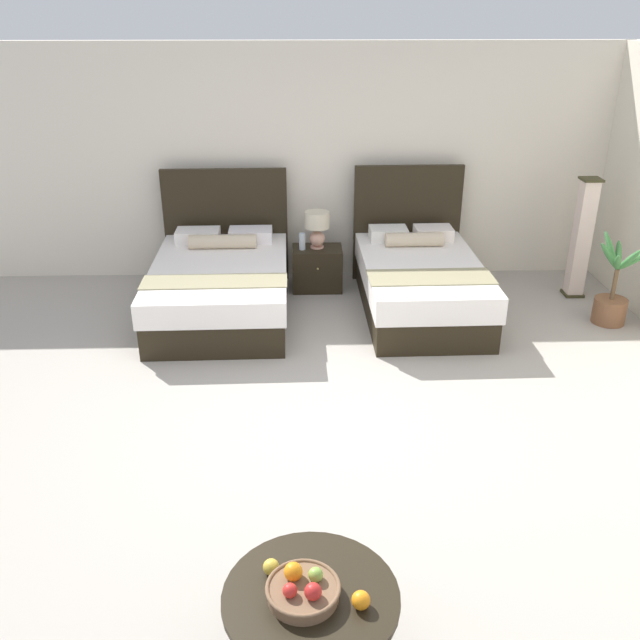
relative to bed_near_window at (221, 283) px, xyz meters
The scene contains 13 objects.
ground_plane 2.44m from the bed_near_window, 64.25° to the right, with size 10.39×10.32×0.02m, color #A79F94.
wall_back 1.87m from the bed_near_window, 48.48° to the left, with size 10.39×0.12×2.64m, color silver.
bed_near_window is the anchor object (origin of this frame).
bed_near_corner 2.10m from the bed_near_window, ahead, with size 1.26×2.09×1.35m.
nightstand 1.21m from the bed_near_window, 31.36° to the left, with size 0.56×0.42×0.49m.
table_lamp 1.29m from the bed_near_window, 32.16° to the left, with size 0.28×0.28×0.41m.
vase 1.07m from the bed_near_window, 34.29° to the left, with size 0.07×0.07×0.19m.
coffee_table 4.40m from the bed_near_window, 78.70° to the right, with size 0.85×0.85×0.45m.
fruit_bowl 4.41m from the bed_near_window, 79.21° to the right, with size 0.36×0.36×0.15m.
loose_apple 4.23m from the bed_near_window, 80.88° to the right, with size 0.08×0.08×0.08m.
loose_orange 4.54m from the bed_near_window, 76.05° to the right, with size 0.09×0.09×0.09m.
floor_lamp_corner 3.94m from the bed_near_window, ahead, with size 0.21×0.21×1.33m.
potted_palm 4.03m from the bed_near_window, ahead, with size 0.54×0.44×0.94m.
Camera 1 is at (-0.22, -4.55, 3.01)m, focal length 38.50 mm.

